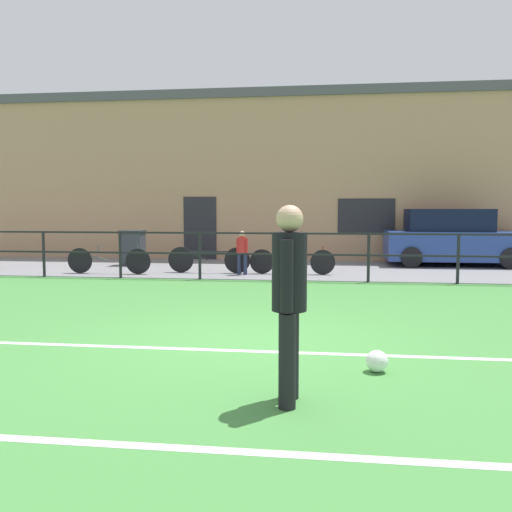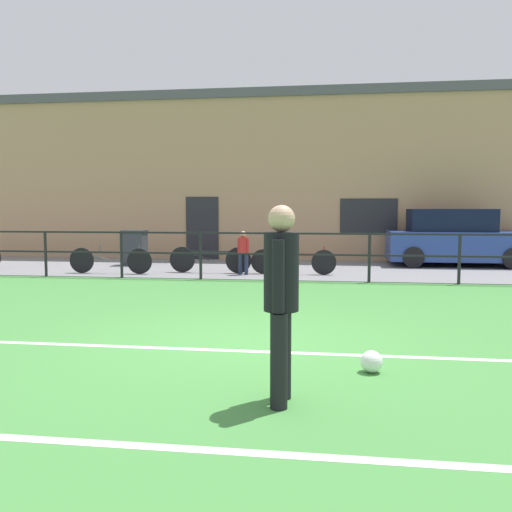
{
  "view_description": "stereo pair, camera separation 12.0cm",
  "coord_description": "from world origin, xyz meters",
  "px_view_note": "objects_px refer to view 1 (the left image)",
  "views": [
    {
      "loc": [
        1.04,
        -6.82,
        1.71
      ],
      "look_at": [
        -0.42,
        4.37,
        0.73
      ],
      "focal_mm": 38.33,
      "sensor_mm": 36.0,
      "label": 1
    },
    {
      "loc": [
        1.16,
        -6.81,
        1.71
      ],
      "look_at": [
        -0.42,
        4.37,
        0.73
      ],
      "focal_mm": 38.33,
      "sensor_mm": 36.0,
      "label": 2
    }
  ],
  "objects_px": {
    "spectator_child": "(242,250)",
    "player_goalkeeper": "(289,292)",
    "bicycle_parked_1": "(292,261)",
    "soccer_ball_match": "(377,361)",
    "bicycle_parked_4": "(109,260)",
    "bicycle_parked_0": "(209,259)",
    "parked_car_red": "(452,239)",
    "trash_bin_0": "(133,248)"
  },
  "relations": [
    {
      "from": "spectator_child",
      "to": "trash_bin_0",
      "type": "relative_size",
      "value": 1.07
    },
    {
      "from": "parked_car_red",
      "to": "trash_bin_0",
      "type": "xyz_separation_m",
      "value": [
        -9.46,
        -1.16,
        -0.26
      ]
    },
    {
      "from": "spectator_child",
      "to": "bicycle_parked_1",
      "type": "xyz_separation_m",
      "value": [
        1.26,
        0.27,
        -0.3
      ]
    },
    {
      "from": "player_goalkeeper",
      "to": "parked_car_red",
      "type": "relative_size",
      "value": 0.44
    },
    {
      "from": "trash_bin_0",
      "to": "parked_car_red",
      "type": "bearing_deg",
      "value": 6.98
    },
    {
      "from": "spectator_child",
      "to": "bicycle_parked_4",
      "type": "relative_size",
      "value": 0.5
    },
    {
      "from": "player_goalkeeper",
      "to": "bicycle_parked_1",
      "type": "distance_m",
      "value": 9.37
    },
    {
      "from": "player_goalkeeper",
      "to": "bicycle_parked_1",
      "type": "bearing_deg",
      "value": -174.02
    },
    {
      "from": "bicycle_parked_0",
      "to": "bicycle_parked_1",
      "type": "relative_size",
      "value": 0.99
    },
    {
      "from": "bicycle_parked_1",
      "to": "soccer_ball_match",
      "type": "bearing_deg",
      "value": -80.26
    },
    {
      "from": "soccer_ball_match",
      "to": "trash_bin_0",
      "type": "bearing_deg",
      "value": 122.37
    },
    {
      "from": "bicycle_parked_4",
      "to": "trash_bin_0",
      "type": "relative_size",
      "value": 2.15
    },
    {
      "from": "bicycle_parked_0",
      "to": "bicycle_parked_1",
      "type": "xyz_separation_m",
      "value": [
        2.19,
        0.0,
        -0.02
      ]
    },
    {
      "from": "parked_car_red",
      "to": "bicycle_parked_4",
      "type": "relative_size",
      "value": 1.77
    },
    {
      "from": "soccer_ball_match",
      "to": "trash_bin_0",
      "type": "distance_m",
      "value": 11.77
    },
    {
      "from": "bicycle_parked_0",
      "to": "trash_bin_0",
      "type": "distance_m",
      "value": 3.14
    },
    {
      "from": "parked_car_red",
      "to": "bicycle_parked_0",
      "type": "distance_m",
      "value": 7.35
    },
    {
      "from": "bicycle_parked_4",
      "to": "trash_bin_0",
      "type": "distance_m",
      "value": 2.15
    },
    {
      "from": "player_goalkeeper",
      "to": "bicycle_parked_0",
      "type": "height_order",
      "value": "player_goalkeeper"
    },
    {
      "from": "soccer_ball_match",
      "to": "spectator_child",
      "type": "distance_m",
      "value": 8.48
    },
    {
      "from": "spectator_child",
      "to": "soccer_ball_match",
      "type": "bearing_deg",
      "value": 117.48
    },
    {
      "from": "player_goalkeeper",
      "to": "parked_car_red",
      "type": "height_order",
      "value": "player_goalkeeper"
    },
    {
      "from": "player_goalkeeper",
      "to": "soccer_ball_match",
      "type": "bearing_deg",
      "value": 142.91
    },
    {
      "from": "spectator_child",
      "to": "bicycle_parked_0",
      "type": "bearing_deg",
      "value": -7.29
    },
    {
      "from": "player_goalkeeper",
      "to": "spectator_child",
      "type": "height_order",
      "value": "player_goalkeeper"
    },
    {
      "from": "bicycle_parked_0",
      "to": "bicycle_parked_1",
      "type": "bearing_deg",
      "value": 0.0
    },
    {
      "from": "bicycle_parked_1",
      "to": "trash_bin_0",
      "type": "height_order",
      "value": "trash_bin_0"
    },
    {
      "from": "soccer_ball_match",
      "to": "bicycle_parked_4",
      "type": "bearing_deg",
      "value": 128.34
    },
    {
      "from": "parked_car_red",
      "to": "bicycle_parked_1",
      "type": "distance_m",
      "value": 5.39
    },
    {
      "from": "bicycle_parked_4",
      "to": "trash_bin_0",
      "type": "bearing_deg",
      "value": 93.41
    },
    {
      "from": "bicycle_parked_0",
      "to": "bicycle_parked_4",
      "type": "height_order",
      "value": "bicycle_parked_0"
    },
    {
      "from": "spectator_child",
      "to": "bicycle_parked_4",
      "type": "height_order",
      "value": "spectator_child"
    },
    {
      "from": "player_goalkeeper",
      "to": "bicycle_parked_4",
      "type": "bearing_deg",
      "value": -146.49
    },
    {
      "from": "spectator_child",
      "to": "player_goalkeeper",
      "type": "bearing_deg",
      "value": 110.4
    },
    {
      "from": "soccer_ball_match",
      "to": "bicycle_parked_0",
      "type": "xyz_separation_m",
      "value": [
        -3.62,
        8.3,
        0.26
      ]
    },
    {
      "from": "bicycle_parked_4",
      "to": "bicycle_parked_0",
      "type": "bearing_deg",
      "value": 11.13
    },
    {
      "from": "soccer_ball_match",
      "to": "trash_bin_0",
      "type": "height_order",
      "value": "trash_bin_0"
    },
    {
      "from": "spectator_child",
      "to": "bicycle_parked_1",
      "type": "bearing_deg",
      "value": -158.74
    },
    {
      "from": "soccer_ball_match",
      "to": "spectator_child",
      "type": "xyz_separation_m",
      "value": [
        -2.68,
        8.03,
        0.54
      ]
    },
    {
      "from": "spectator_child",
      "to": "bicycle_parked_0",
      "type": "xyz_separation_m",
      "value": [
        -0.94,
        0.27,
        -0.28
      ]
    },
    {
      "from": "player_goalkeeper",
      "to": "soccer_ball_match",
      "type": "xyz_separation_m",
      "value": [
        0.85,
        1.03,
        -0.87
      ]
    },
    {
      "from": "parked_car_red",
      "to": "bicycle_parked_0",
      "type": "height_order",
      "value": "parked_car_red"
    }
  ]
}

